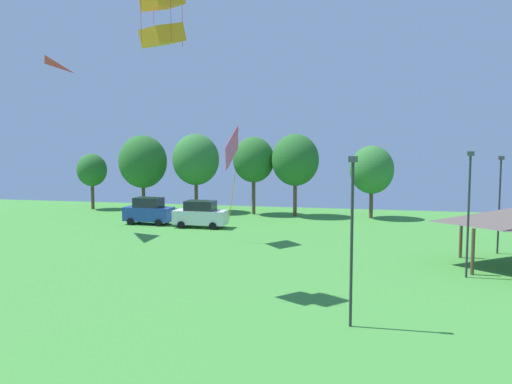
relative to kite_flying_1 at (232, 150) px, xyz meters
name	(u,v)px	position (x,y,z in m)	size (l,w,h in m)	color
kite_flying_1	(232,150)	(0.00, 0.00, 0.00)	(1.11, 3.46, 6.90)	#E54C93
kite_flying_2	(162,17)	(0.13, -12.99, 6.54)	(2.26, 2.30, 2.91)	orange
kite_flying_4	(75,89)	(-13.23, 1.41, 4.76)	(3.77, 4.08, 1.00)	red
parked_car_leftmost	(149,211)	(-9.51, 6.64, -5.56)	(4.43, 2.09, 2.40)	#234299
parked_car_second_from_left	(200,214)	(-4.45, 5.93, -5.59)	(4.50, 2.11, 2.31)	silver
light_post_0	(499,199)	(18.09, 0.00, -3.12)	(0.36, 0.20, 6.43)	#2D2D33
light_post_1	(352,232)	(9.36, -16.39, -2.92)	(0.36, 0.20, 6.81)	#2D2D33
light_post_2	(469,208)	(15.11, -7.09, -2.90)	(0.36, 0.20, 6.85)	#2D2D33
treeline_tree_0	(92,170)	(-19.96, 15.41, -2.50)	(3.20, 3.20, 6.03)	brown
treeline_tree_1	(143,162)	(-13.93, 15.28, -1.53)	(5.05, 5.05, 8.00)	brown
treeline_tree_2	(196,160)	(-8.16, 15.61, -1.27)	(4.84, 4.84, 8.14)	brown
treeline_tree_3	(254,160)	(-1.92, 15.24, -1.24)	(4.16, 4.16, 7.80)	brown
treeline_tree_4	(295,160)	(2.38, 14.72, -1.20)	(4.62, 4.62, 8.10)	brown
treeline_tree_5	(372,170)	(9.72, 15.00, -2.09)	(4.18, 4.18, 6.96)	brown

